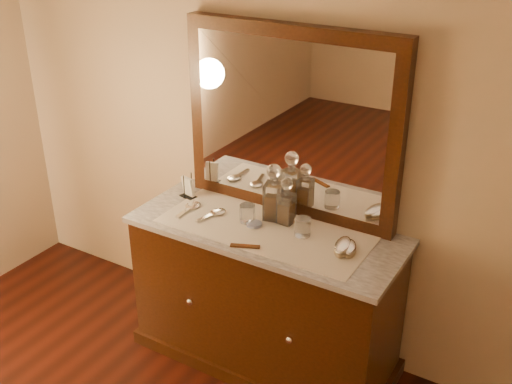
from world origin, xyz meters
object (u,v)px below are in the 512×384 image
at_px(decanter_right, 286,206).
at_px(napkin_rack, 188,188).
at_px(pin_dish, 254,224).
at_px(hand_mirror_inner, 215,213).
at_px(comb, 245,246).
at_px(brush_far, 349,248).
at_px(decanter_left, 274,198).
at_px(hand_mirror_outer, 191,207).
at_px(brush_near, 343,247).
at_px(mirror_frame, 291,123).
at_px(dresser_cabinet, 265,298).

bearing_deg(decanter_right, napkin_rack, -178.87).
xyz_separation_m(pin_dish, hand_mirror_inner, (-0.24, -0.00, 0.00)).
height_order(pin_dish, comb, pin_dish).
height_order(comb, brush_far, brush_far).
distance_m(pin_dish, decanter_left, 0.17).
bearing_deg(pin_dish, decanter_right, 40.58).
height_order(hand_mirror_outer, hand_mirror_inner, same).
height_order(pin_dish, brush_near, brush_near).
height_order(mirror_frame, comb, mirror_frame).
relative_size(comb, hand_mirror_inner, 0.72).
relative_size(pin_dish, comb, 0.55).
bearing_deg(hand_mirror_inner, brush_near, 0.35).
distance_m(comb, decanter_right, 0.34).
xyz_separation_m(brush_near, hand_mirror_outer, (-0.89, -0.01, -0.02)).
bearing_deg(brush_far, pin_dish, -179.04).
xyz_separation_m(napkin_rack, hand_mirror_outer, (0.10, -0.11, -0.04)).
relative_size(dresser_cabinet, decanter_left, 4.48).
relative_size(napkin_rack, hand_mirror_inner, 0.70).
height_order(decanter_left, brush_near, decanter_left).
xyz_separation_m(dresser_cabinet, hand_mirror_outer, (-0.46, -0.02, 0.45)).
bearing_deg(hand_mirror_inner, napkin_rack, 158.32).
height_order(mirror_frame, pin_dish, mirror_frame).
xyz_separation_m(dresser_cabinet, brush_near, (0.43, -0.01, 0.47)).
height_order(brush_near, hand_mirror_inner, brush_near).
xyz_separation_m(pin_dish, decanter_left, (0.05, 0.12, 0.11)).
height_order(comb, decanter_left, decanter_left).
xyz_separation_m(decanter_left, hand_mirror_inner, (-0.29, -0.12, -0.11)).
distance_m(comb, decanter_left, 0.35).
bearing_deg(brush_far, decanter_left, 167.05).
height_order(dresser_cabinet, pin_dish, pin_dish).
relative_size(decanter_right, brush_far, 1.58).
relative_size(dresser_cabinet, brush_near, 7.62).
bearing_deg(mirror_frame, dresser_cabinet, -90.00).
bearing_deg(hand_mirror_inner, pin_dish, 0.71).
height_order(brush_near, hand_mirror_outer, brush_near).
distance_m(brush_far, hand_mirror_inner, 0.77).
bearing_deg(hand_mirror_outer, napkin_rack, 132.46).
xyz_separation_m(napkin_rack, brush_far, (1.03, -0.09, -0.03)).
distance_m(mirror_frame, decanter_left, 0.40).
bearing_deg(comb, hand_mirror_outer, 134.09).
relative_size(pin_dish, decanter_left, 0.26).
distance_m(mirror_frame, comb, 0.68).
bearing_deg(hand_mirror_inner, comb, -32.91).
relative_size(comb, brush_far, 0.91).
height_order(dresser_cabinet, decanter_right, decanter_right).
xyz_separation_m(pin_dish, decanter_right, (0.13, 0.11, 0.09)).
distance_m(mirror_frame, brush_far, 0.71).
bearing_deg(hand_mirror_inner, decanter_right, 17.06).
relative_size(brush_near, hand_mirror_outer, 0.89).
bearing_deg(hand_mirror_inner, mirror_frame, 40.44).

